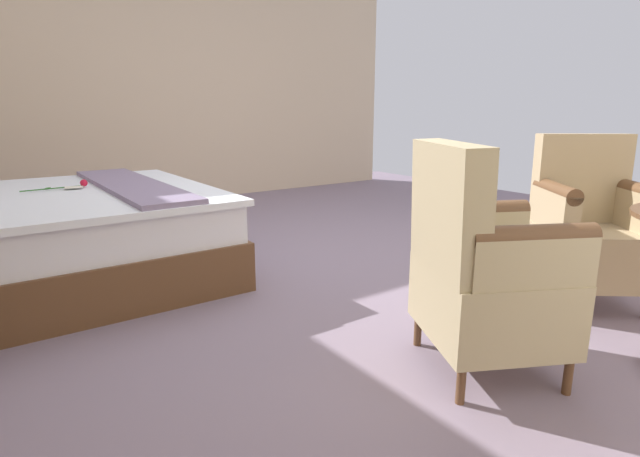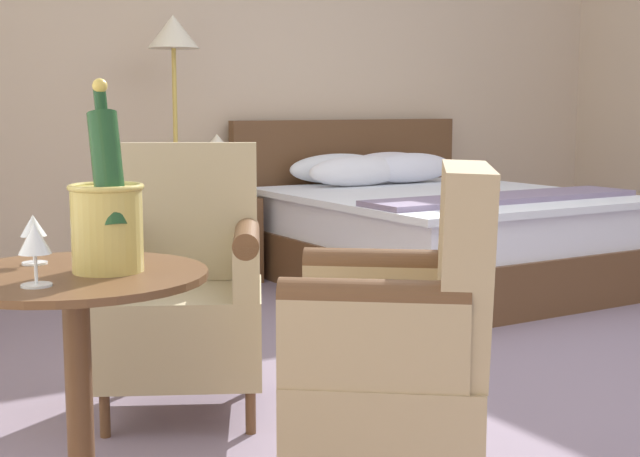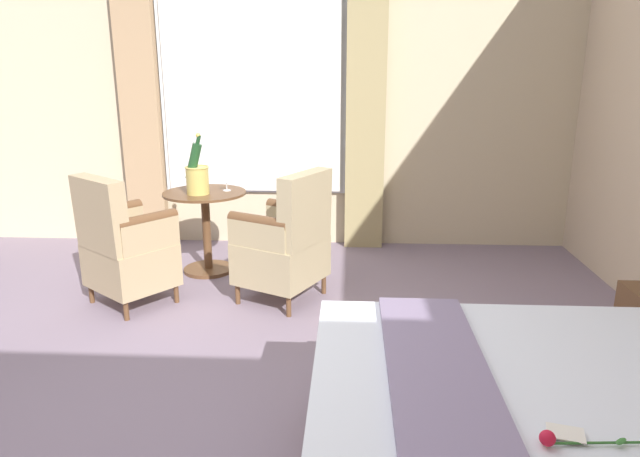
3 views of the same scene
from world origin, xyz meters
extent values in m
plane|color=gray|center=(0.00, 0.00, 0.00)|extent=(7.65, 7.65, 0.00)
cube|color=beige|center=(0.00, 3.05, 1.58)|extent=(6.27, 0.12, 3.16)
cube|color=brown|center=(0.67, 1.82, 0.15)|extent=(1.76, 2.06, 0.31)
cube|color=white|center=(0.67, 1.82, 0.42)|extent=(1.71, 2.00, 0.23)
cube|color=white|center=(0.67, 1.76, 0.56)|extent=(1.80, 1.94, 0.04)
cube|color=gray|center=(0.67, 1.25, 0.59)|extent=(1.76, 0.37, 0.03)
cube|color=brown|center=(0.67, 2.89, 0.66)|extent=(1.85, 0.08, 0.71)
ellipsoid|color=white|center=(0.46, 2.69, 0.68)|extent=(0.75, 0.25, 0.21)
ellipsoid|color=white|center=(0.88, 2.69, 0.68)|extent=(0.75, 0.26, 0.22)
ellipsoid|color=white|center=(0.46, 2.44, 0.68)|extent=(0.74, 0.22, 0.21)
ellipsoid|color=white|center=(0.88, 2.44, 0.68)|extent=(0.74, 0.24, 0.21)
cylinder|color=#2D6628|center=(0.83, 1.71, 0.59)|extent=(0.04, 0.38, 0.01)
sphere|color=red|center=(0.85, 1.51, 0.61)|extent=(0.05, 0.05, 0.05)
ellipsoid|color=#33702D|center=(0.83, 1.73, 0.60)|extent=(0.05, 0.05, 0.01)
cube|color=white|center=(0.79, 1.59, 0.59)|extent=(0.10, 0.13, 0.00)
cube|color=brown|center=(-0.49, 2.61, 0.27)|extent=(0.44, 0.41, 0.54)
sphere|color=#B7B2A8|center=(-0.26, 2.61, 0.39)|extent=(0.02, 0.02, 0.02)
cylinder|color=gold|center=(-0.49, 2.61, 0.61)|extent=(0.14, 0.14, 0.16)
cylinder|color=tan|center=(-0.49, 2.61, 0.74)|extent=(0.02, 0.02, 0.10)
cone|color=#EFE5C6|center=(-0.49, 2.61, 0.86)|extent=(0.24, 0.24, 0.14)
cylinder|color=gold|center=(-0.75, 2.63, 0.01)|extent=(0.28, 0.28, 0.03)
cylinder|color=gold|center=(-0.75, 2.63, 0.74)|extent=(0.03, 0.03, 1.42)
cone|color=#EFE5C6|center=(-0.75, 2.63, 1.55)|extent=(0.31, 0.31, 0.20)
cylinder|color=brown|center=(-2.19, -0.28, 0.33)|extent=(0.07, 0.07, 0.67)
cylinder|color=brown|center=(-2.19, -0.28, 0.68)|extent=(0.68, 0.68, 0.02)
cylinder|color=tan|center=(-2.11, -0.31, 0.80)|extent=(0.18, 0.18, 0.22)
torus|color=tan|center=(-2.11, -0.31, 0.91)|extent=(0.19, 0.19, 0.02)
cylinder|color=white|center=(-2.11, -0.31, 0.89)|extent=(0.16, 0.16, 0.03)
cylinder|color=#1E4723|center=(-2.11, -0.33, 0.95)|extent=(0.08, 0.15, 0.30)
cylinder|color=#193D1E|center=(-2.11, -0.28, 1.13)|extent=(0.03, 0.05, 0.08)
sphere|color=gold|center=(-2.11, -0.28, 1.16)|extent=(0.04, 0.04, 0.04)
cylinder|color=white|center=(-2.25, -0.10, 0.69)|extent=(0.07, 0.07, 0.01)
cylinder|color=white|center=(-2.25, -0.10, 0.73)|extent=(0.01, 0.01, 0.07)
cone|color=white|center=(-2.25, -0.10, 0.79)|extent=(0.07, 0.07, 0.06)
cylinder|color=white|center=(-2.32, -0.41, 0.69)|extent=(0.07, 0.07, 0.01)
cylinder|color=white|center=(-2.32, -0.41, 0.73)|extent=(0.01, 0.01, 0.07)
cone|color=white|center=(-2.32, -0.41, 0.80)|extent=(0.08, 0.08, 0.07)
cylinder|color=brown|center=(-1.94, 0.33, 0.08)|extent=(0.04, 0.04, 0.15)
cylinder|color=brown|center=(-1.51, 0.11, 0.08)|extent=(0.04, 0.04, 0.15)
cylinder|color=brown|center=(-1.74, 0.73, 0.08)|extent=(0.04, 0.04, 0.15)
cylinder|color=brown|center=(-1.30, 0.50, 0.08)|extent=(0.04, 0.04, 0.15)
cube|color=tan|center=(-1.62, 0.42, 0.31)|extent=(0.75, 0.73, 0.31)
cube|color=tan|center=(-1.53, 0.61, 0.72)|extent=(0.54, 0.37, 0.52)
cube|color=tan|center=(-1.84, 0.51, 0.55)|extent=(0.30, 0.47, 0.19)
cylinder|color=brown|center=(-1.84, 0.51, 0.65)|extent=(0.30, 0.47, 0.09)
cube|color=tan|center=(-1.42, 0.29, 0.55)|extent=(0.30, 0.47, 0.19)
cylinder|color=brown|center=(-1.42, 0.29, 0.65)|extent=(0.30, 0.47, 0.09)
cube|color=tan|center=(-1.49, -0.66, 0.29)|extent=(0.72, 0.73, 0.31)
cube|color=tan|center=(-1.33, -0.78, 0.70)|extent=(0.42, 0.49, 0.51)
cube|color=tan|center=(-1.37, -0.47, 0.55)|extent=(0.41, 0.35, 0.21)
cylinder|color=brown|center=(-1.37, -0.47, 0.66)|extent=(0.41, 0.35, 0.09)
cube|color=tan|center=(-1.64, -0.83, 0.55)|extent=(0.41, 0.35, 0.21)
cylinder|color=brown|center=(-1.64, -0.83, 0.66)|extent=(0.41, 0.35, 0.09)
camera|label=1|loc=(-2.82, 2.15, 1.10)|focal=28.00mm
camera|label=2|loc=(-2.80, -2.52, 1.11)|focal=50.00mm
camera|label=3|loc=(2.34, 0.92, 1.66)|focal=32.00mm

